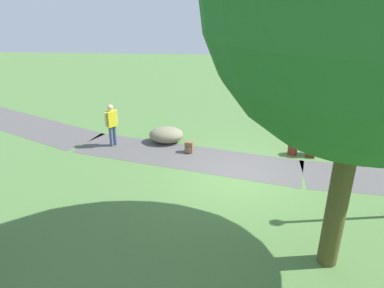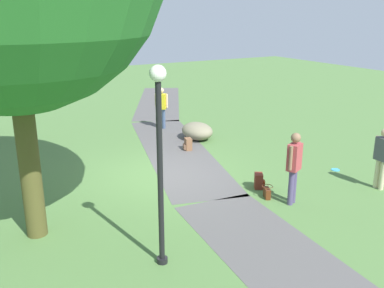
{
  "view_description": "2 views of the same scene",
  "coord_description": "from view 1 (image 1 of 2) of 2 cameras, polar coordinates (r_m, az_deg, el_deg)",
  "views": [
    {
      "loc": [
        0.8,
        9.68,
        5.26
      ],
      "look_at": [
        1.5,
        -0.39,
        0.92
      ],
      "focal_mm": 32.78,
      "sensor_mm": 36.0,
      "label": 1
    },
    {
      "loc": [
        -10.09,
        4.67,
        4.4
      ],
      "look_at": [
        -0.16,
        -0.88,
        0.85
      ],
      "focal_mm": 40.24,
      "sensor_mm": 36.0,
      "label": 2
    }
  ],
  "objects": [
    {
      "name": "lawn_boulder",
      "position": [
        13.44,
        -4.22,
        1.51
      ],
      "size": [
        1.31,
        1.02,
        0.59
      ],
      "color": "gray",
      "rests_on": "ground"
    },
    {
      "name": "ground_plane",
      "position": [
        11.05,
        7.7,
        -5.43
      ],
      "size": [
        48.0,
        48.0,
        0.0
      ],
      "primitive_type": "plane",
      "color": "#4F763C"
    },
    {
      "name": "spare_backpack_on_lawn",
      "position": [
        12.89,
        16.05,
        -0.86
      ],
      "size": [
        0.34,
        0.35,
        0.4
      ],
      "color": "maroon",
      "rests_on": "ground"
    },
    {
      "name": "woman_with_handbag",
      "position": [
        12.98,
        21.16,
        2.53
      ],
      "size": [
        0.37,
        0.48,
        1.74
      ],
      "color": "#4D436B",
      "rests_on": "ground"
    },
    {
      "name": "passerby_on_path",
      "position": [
        13.21,
        -12.95,
        3.44
      ],
      "size": [
        0.42,
        0.43,
        1.6
      ],
      "color": "#3F5171",
      "rests_on": "ground"
    },
    {
      "name": "footpath_segment_mid",
      "position": [
        12.32,
        -1.21,
        -2.03
      ],
      "size": [
        8.24,
        3.94,
        0.01
      ],
      "color": "#555251",
      "rests_on": "ground"
    },
    {
      "name": "frisbee_on_grass",
      "position": [
        15.46,
        14.21,
        2.65
      ],
      "size": [
        0.23,
        0.23,
        0.02
      ],
      "color": "#3DA6E3",
      "rests_on": "ground"
    },
    {
      "name": "backpack_by_boulder",
      "position": [
        12.56,
        -0.5,
        -0.55
      ],
      "size": [
        0.32,
        0.3,
        0.4
      ],
      "color": "brown",
      "rests_on": "ground"
    },
    {
      "name": "man_near_boulder",
      "position": [
        15.46,
        20.02,
        5.5
      ],
      "size": [
        0.52,
        0.26,
        1.59
      ],
      "color": "beige",
      "rests_on": "ground"
    },
    {
      "name": "footpath_segment_far",
      "position": [
        17.13,
        -25.87,
        2.98
      ],
      "size": [
        8.02,
        5.42,
        0.01
      ],
      "color": "#555251",
      "rests_on": "ground"
    },
    {
      "name": "handbag_on_grass",
      "position": [
        12.88,
        18.67,
        -1.49
      ],
      "size": [
        0.36,
        0.36,
        0.31
      ],
      "color": "#5C2C14",
      "rests_on": "ground"
    }
  ]
}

